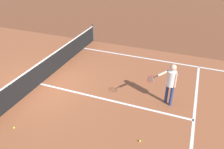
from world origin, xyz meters
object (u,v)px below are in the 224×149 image
object	(u,v)px
tennis_ball_mid_court	(140,141)
net	(38,74)
player_near	(171,80)
tennis_ball_near_net	(14,128)

from	to	relation	value
tennis_ball_mid_court	net	bearing A→B (deg)	71.82
player_near	net	bearing A→B (deg)	96.30
net	player_near	distance (m)	5.44
net	player_near	xyz separation A→B (m)	(0.59, -5.38, 0.56)
player_near	tennis_ball_near_net	xyz separation A→B (m)	(-3.15, 4.51, -1.02)
net	tennis_ball_mid_court	world-z (taller)	net
net	player_near	size ratio (longest dim) A/B	6.44
tennis_ball_near_net	tennis_ball_mid_court	size ratio (longest dim) A/B	1.00
player_near	tennis_ball_mid_court	size ratio (longest dim) A/B	25.56
net	tennis_ball_near_net	xyz separation A→B (m)	(-2.56, -0.87, -0.46)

